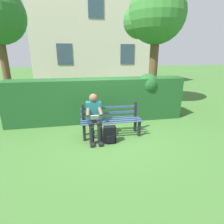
{
  "coord_description": "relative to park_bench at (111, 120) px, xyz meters",
  "views": [
    {
      "loc": [
        0.84,
        4.5,
        2.14
      ],
      "look_at": [
        0.0,
        0.1,
        0.71
      ],
      "focal_mm": 29.12,
      "sensor_mm": 36.0,
      "label": 1
    }
  ],
  "objects": [
    {
      "name": "ground",
      "position": [
        0.0,
        0.06,
        -0.43
      ],
      "size": [
        60.0,
        60.0,
        0.0
      ],
      "primitive_type": "plane",
      "color": "#3D6B2D"
    },
    {
      "name": "park_bench",
      "position": [
        0.0,
        0.0,
        0.0
      ],
      "size": [
        1.63,
        0.5,
        0.87
      ],
      "color": "black",
      "rests_on": "ground"
    },
    {
      "name": "person_seated",
      "position": [
        0.46,
        0.16,
        0.21
      ],
      "size": [
        0.44,
        0.73,
        1.19
      ],
      "color": "#1E6672",
      "rests_on": "ground"
    },
    {
      "name": "hedge_backdrop",
      "position": [
        0.19,
        -1.28,
        0.31
      ],
      "size": [
        5.69,
        0.86,
        1.54
      ],
      "color": "#1E5123",
      "rests_on": "ground"
    },
    {
      "name": "tree",
      "position": [
        -2.29,
        -3.01,
        3.12
      ],
      "size": [
        2.39,
        2.27,
        4.78
      ],
      "color": "brown",
      "rests_on": "ground"
    },
    {
      "name": "building_facade",
      "position": [
        -0.45,
        -8.72,
        3.39
      ],
      "size": [
        7.74,
        3.2,
        7.65
      ],
      "color": "beige",
      "rests_on": "ground"
    },
    {
      "name": "backpack",
      "position": [
        0.11,
        0.46,
        -0.22
      ],
      "size": [
        0.3,
        0.25,
        0.43
      ],
      "color": "black",
      "rests_on": "ground"
    }
  ]
}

